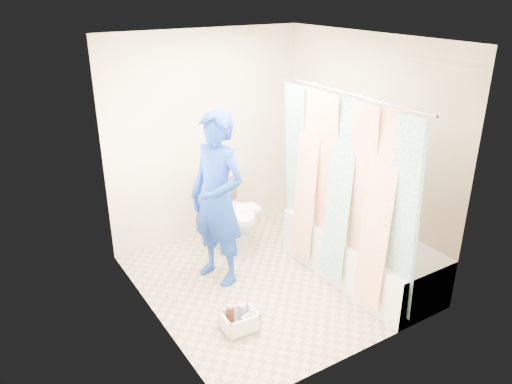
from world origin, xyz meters
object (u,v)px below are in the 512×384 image
plumber (217,200)px  cleaning_caddy (241,322)px  bathtub (360,253)px  toilet (232,213)px

plumber → cleaning_caddy: plumber is taller
bathtub → plumber: 1.58m
plumber → cleaning_caddy: 1.20m
toilet → plumber: size_ratio=0.47×
plumber → cleaning_caddy: (-0.25, -0.85, -0.80)m
toilet → plumber: (-0.46, -0.54, 0.47)m
bathtub → toilet: toilet is taller
cleaning_caddy → plumber: bearing=77.4°
bathtub → toilet: size_ratio=2.13×
toilet → cleaning_caddy: size_ratio=2.61×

